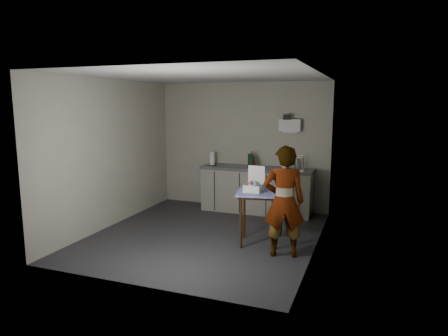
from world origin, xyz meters
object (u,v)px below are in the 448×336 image
(kitchen_counter, at_px, (257,191))
(soda_can, at_px, (254,164))
(side_table, at_px, (258,198))
(soap_bottle, at_px, (252,159))
(paper_towel, at_px, (212,159))
(dish_rack, at_px, (294,166))
(bakery_box, at_px, (254,186))
(standing_man, at_px, (284,202))
(dark_bottle, at_px, (250,160))

(kitchen_counter, relative_size, soda_can, 17.80)
(side_table, relative_size, soap_bottle, 2.61)
(soda_can, height_order, paper_towel, paper_towel)
(dish_rack, xyz_separation_m, bakery_box, (-0.28, -1.81, -0.05))
(soap_bottle, height_order, soda_can, soap_bottle)
(soda_can, xyz_separation_m, bakery_box, (0.51, -1.75, -0.05))
(soda_can, xyz_separation_m, dish_rack, (0.79, 0.06, -0.00))
(standing_man, distance_m, soap_bottle, 2.39)
(soap_bottle, height_order, paper_towel, soap_bottle)
(standing_man, xyz_separation_m, paper_towel, (-1.93, 2.06, 0.24))
(paper_towel, bearing_deg, bakery_box, -50.86)
(kitchen_counter, height_order, dark_bottle, dark_bottle)
(bakery_box, bearing_deg, side_table, -4.42)
(standing_man, height_order, soap_bottle, standing_man)
(dark_bottle, bearing_deg, bakery_box, -71.33)
(kitchen_counter, xyz_separation_m, side_table, (0.52, -1.78, 0.30))
(soap_bottle, bearing_deg, kitchen_counter, 17.40)
(standing_man, relative_size, paper_towel, 5.83)
(standing_man, xyz_separation_m, dish_rack, (-0.27, 2.17, 0.17))
(standing_man, height_order, dish_rack, standing_man)
(bakery_box, bearing_deg, kitchen_counter, 106.25)
(soda_can, distance_m, dish_rack, 0.79)
(side_table, xyz_separation_m, standing_man, (0.48, -0.36, 0.07))
(kitchen_counter, relative_size, bakery_box, 5.89)
(kitchen_counter, height_order, side_table, kitchen_counter)
(soap_bottle, relative_size, dark_bottle, 1.23)
(soap_bottle, distance_m, bakery_box, 1.83)
(standing_man, distance_m, dish_rack, 2.20)
(dark_bottle, distance_m, dish_rack, 0.91)
(side_table, bearing_deg, soap_bottle, 98.05)
(kitchen_counter, bearing_deg, soap_bottle, -162.60)
(dark_bottle, bearing_deg, paper_towel, -168.68)
(side_table, bearing_deg, standing_man, -48.23)
(dish_rack, bearing_deg, paper_towel, -176.24)
(kitchen_counter, height_order, paper_towel, paper_towel)
(side_table, height_order, standing_man, standing_man)
(dish_rack, bearing_deg, side_table, -96.61)
(bakery_box, bearing_deg, soap_bottle, 109.54)
(side_table, relative_size, dish_rack, 2.22)
(soap_bottle, xyz_separation_m, paper_towel, (-0.83, -0.04, -0.03))
(paper_towel, distance_m, dish_rack, 1.67)
(standing_man, distance_m, dark_bottle, 2.52)
(standing_man, distance_m, bakery_box, 0.67)
(soda_can, bearing_deg, dark_bottle, 139.15)
(standing_man, relative_size, soap_bottle, 5.01)
(kitchen_counter, relative_size, dark_bottle, 8.58)
(kitchen_counter, relative_size, dish_rack, 5.96)
(dish_rack, bearing_deg, bakery_box, -98.91)
(kitchen_counter, distance_m, dish_rack, 0.91)
(soap_bottle, bearing_deg, paper_towel, -177.38)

